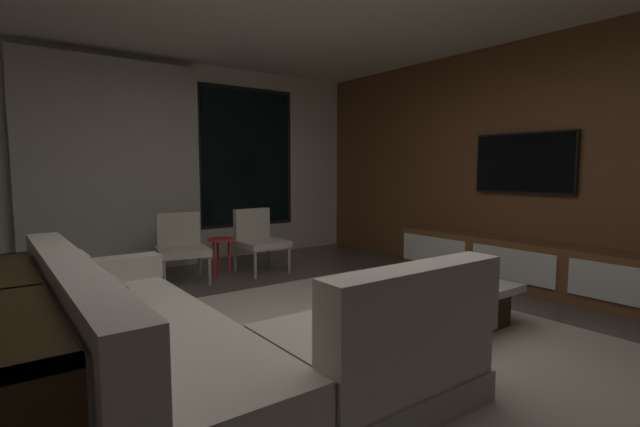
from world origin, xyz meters
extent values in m
plane|color=#564C44|center=(0.00, 0.00, 0.00)|extent=(9.20, 9.20, 0.00)
cube|color=silver|center=(0.00, 3.66, 1.35)|extent=(6.60, 0.12, 2.70)
cube|color=black|center=(1.30, 3.60, 1.45)|extent=(1.52, 0.02, 2.02)
cube|color=black|center=(1.30, 3.58, 1.45)|extent=(1.40, 0.03, 1.90)
cube|color=beige|center=(-0.55, 3.48, 1.30)|extent=(2.10, 0.12, 2.60)
cube|color=brown|center=(3.06, 0.00, 1.35)|extent=(0.12, 7.80, 2.70)
cube|color=beige|center=(0.35, -0.10, 0.01)|extent=(3.20, 3.80, 0.01)
cube|color=#B1A997|center=(-1.18, 0.13, 0.09)|extent=(0.90, 2.50, 0.18)
cube|color=beige|center=(-1.18, 0.13, 0.30)|extent=(0.86, 2.42, 0.24)
cube|color=beige|center=(-1.53, 0.13, 0.62)|extent=(0.20, 2.50, 0.40)
cube|color=beige|center=(-1.18, 1.28, 0.51)|extent=(0.90, 0.20, 0.18)
cube|color=#B1A997|center=(-0.20, -0.67, 0.09)|extent=(1.10, 0.90, 0.18)
cube|color=beige|center=(-0.20, -0.67, 0.30)|extent=(1.07, 0.86, 0.24)
cube|color=beige|center=(-0.20, -1.02, 0.62)|extent=(1.10, 0.20, 0.40)
cube|color=beige|center=(-1.41, 0.68, 0.58)|extent=(0.10, 0.36, 0.36)
cube|color=#B2A893|center=(-1.41, -0.17, 0.58)|extent=(0.10, 0.36, 0.36)
cube|color=#30210E|center=(1.04, 0.00, 0.15)|extent=(1.00, 1.00, 0.30)
cube|color=white|center=(1.04, 0.00, 0.33)|extent=(1.16, 1.16, 0.06)
cube|color=#C8D753|center=(1.22, -0.20, 0.38)|extent=(0.24, 0.19, 0.03)
cube|color=#A59F9E|center=(1.22, -0.18, 0.40)|extent=(0.29, 0.19, 0.02)
cube|color=#AC4A64|center=(1.22, -0.18, 0.43)|extent=(0.22, 0.17, 0.03)
cylinder|color=#B2ADA0|center=(1.14, 2.21, 0.18)|extent=(0.04, 0.04, 0.36)
cylinder|color=#B2ADA0|center=(0.66, 2.20, 0.18)|extent=(0.04, 0.04, 0.36)
cylinder|color=#B2ADA0|center=(1.13, 2.71, 0.18)|extent=(0.04, 0.04, 0.36)
cylinder|color=#B2ADA0|center=(0.65, 2.70, 0.18)|extent=(0.04, 0.04, 0.36)
cube|color=beige|center=(0.90, 2.45, 0.36)|extent=(0.55, 0.57, 0.08)
cube|color=beige|center=(0.89, 2.69, 0.59)|extent=(0.49, 0.09, 0.38)
cylinder|color=#B2ADA0|center=(0.11, 2.24, 0.18)|extent=(0.04, 0.04, 0.36)
cylinder|color=#B2ADA0|center=(-0.36, 2.32, 0.18)|extent=(0.04, 0.04, 0.36)
cylinder|color=#B2ADA0|center=(0.20, 2.73, 0.18)|extent=(0.04, 0.04, 0.36)
cylinder|color=#B2ADA0|center=(-0.27, 2.81, 0.18)|extent=(0.04, 0.04, 0.36)
cube|color=beige|center=(-0.08, 2.52, 0.36)|extent=(0.63, 0.64, 0.08)
cube|color=beige|center=(-0.04, 2.76, 0.59)|extent=(0.49, 0.16, 0.38)
cylinder|color=red|center=(0.30, 2.55, 0.23)|extent=(0.03, 0.03, 0.46)
cylinder|color=red|center=(0.50, 2.55, 0.23)|extent=(0.03, 0.03, 0.46)
cylinder|color=red|center=(0.40, 2.65, 0.23)|extent=(0.03, 0.03, 0.46)
cylinder|color=red|center=(0.40, 2.55, 0.45)|extent=(0.32, 0.32, 0.02)
cube|color=brown|center=(2.78, 0.10, 0.26)|extent=(0.44, 3.10, 0.52)
cube|color=white|center=(2.55, -0.94, 0.29)|extent=(0.02, 0.93, 0.33)
cube|color=white|center=(2.55, 0.10, 0.29)|extent=(0.02, 0.93, 0.33)
cube|color=white|center=(2.55, 1.15, 0.29)|extent=(0.02, 0.93, 0.33)
cube|color=black|center=(2.74, -0.75, 0.12)|extent=(0.33, 0.68, 0.19)
cube|color=#CCAA8A|center=(2.74, -1.01, 0.11)|extent=(0.03, 0.04, 0.16)
cube|color=#A5BB72|center=(2.74, -0.84, 0.10)|extent=(0.03, 0.04, 0.16)
cube|color=#51C4CB|center=(2.74, -0.67, 0.11)|extent=(0.03, 0.04, 0.17)
cube|color=#78D2BA|center=(2.74, -0.49, 0.10)|extent=(0.03, 0.04, 0.14)
cube|color=black|center=(2.95, 0.25, 1.35)|extent=(0.04, 1.15, 0.66)
cube|color=black|center=(2.95, 0.25, 1.35)|extent=(0.05, 1.11, 0.62)
cube|color=#30210E|center=(-1.85, 0.03, 0.14)|extent=(0.38, 2.04, 0.03)
cube|color=silver|center=(-1.85, -0.31, 0.29)|extent=(0.18, 0.04, 0.26)
cube|color=silver|center=(-1.84, -0.17, 0.28)|extent=(0.18, 0.04, 0.24)
cube|color=silver|center=(-1.85, -0.04, 0.27)|extent=(0.18, 0.04, 0.22)
cube|color=white|center=(-1.84, 0.23, 0.29)|extent=(0.18, 0.04, 0.27)
camera|label=1|loc=(-1.87, -2.49, 1.29)|focal=25.74mm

